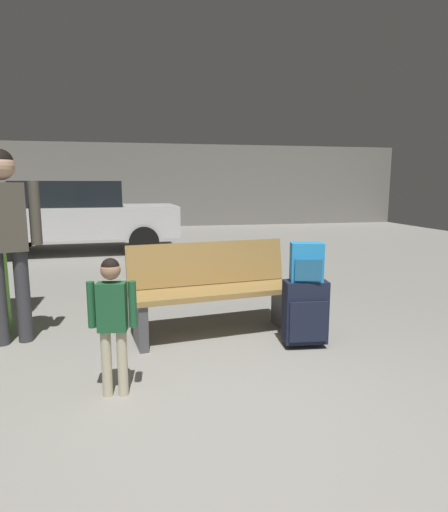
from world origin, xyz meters
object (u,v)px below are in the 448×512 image
object	(u,v)px
child	(112,312)
adult	(5,226)
bench	(213,290)
backpack_bright	(307,263)
parked_car_far	(77,215)
suitcase	(305,312)

from	to	relation	value
child	adult	size ratio (longest dim) A/B	0.55
child	bench	bearing A→B (deg)	50.60
bench	backpack_bright	distance (m)	0.95
backpack_bright	parked_car_far	xyz separation A→B (m)	(-2.67, 6.12, 0.03)
suitcase	parked_car_far	xyz separation A→B (m)	(-2.67, 6.12, 0.48)
bench	backpack_bright	xyz separation A→B (m)	(0.74, -0.50, 0.33)
parked_car_far	bench	bearing A→B (deg)	-71.10
suitcase	adult	distance (m)	2.77
suitcase	parked_car_far	distance (m)	6.69
parked_car_far	child	bearing A→B (deg)	-81.24
backpack_bright	child	xyz separation A→B (m)	(-1.63, -0.59, -0.18)
adult	parked_car_far	size ratio (longest dim) A/B	0.42
child	adult	distance (m)	1.62
bench	child	size ratio (longest dim) A/B	1.71
adult	suitcase	bearing A→B (deg)	-13.69
backpack_bright	adult	size ratio (longest dim) A/B	0.19
suitcase	parked_car_far	bearing A→B (deg)	113.56
child	adult	world-z (taller)	adult
bench	adult	distance (m)	1.96
adult	backpack_bright	bearing A→B (deg)	-13.70
bench	backpack_bright	size ratio (longest dim) A/B	4.87
backpack_bright	child	distance (m)	1.74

